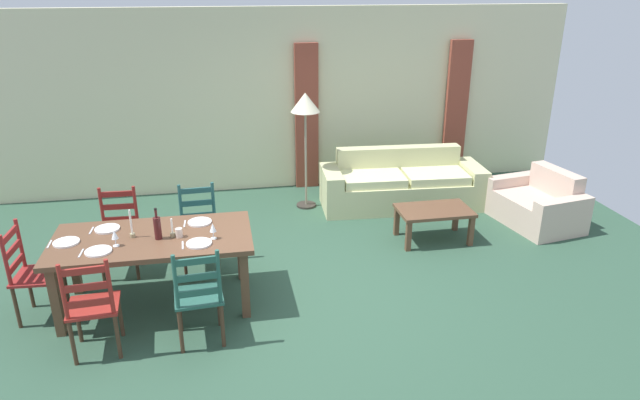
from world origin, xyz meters
name	(u,v)px	position (x,y,z in m)	size (l,w,h in m)	color
ground_plane	(291,293)	(0.00, 0.00, -0.01)	(9.60, 9.60, 0.02)	#2D4D3A
wall_far	(259,101)	(0.00, 3.30, 1.35)	(9.60, 0.16, 2.70)	beige
curtain_panel_left	(307,118)	(0.69, 3.16, 1.10)	(0.35, 0.08, 2.20)	brown
curtain_panel_right	(456,111)	(3.09, 3.16, 1.10)	(0.35, 0.08, 2.20)	brown
dining_table	(153,245)	(-1.33, 0.02, 0.66)	(1.90, 0.96, 0.75)	brown
dining_chair_near_left	(92,306)	(-1.79, -0.71, 0.48)	(0.45, 0.43, 0.96)	maroon
dining_chair_near_right	(199,296)	(-0.90, -0.71, 0.48)	(0.45, 0.43, 0.96)	#265649
dining_chair_far_left	(120,232)	(-1.77, 0.81, 0.48)	(0.43, 0.41, 0.96)	maroon
dining_chair_far_right	(199,228)	(-0.92, 0.76, 0.48)	(0.44, 0.42, 0.96)	#235250
dining_chair_head_west	(31,273)	(-2.47, 0.01, 0.48)	(0.42, 0.44, 0.96)	maroon
dinner_plate_near_left	(98,251)	(-1.78, -0.23, 0.76)	(0.24, 0.24, 0.02)	white
fork_near_left	(81,253)	(-1.93, -0.23, 0.75)	(0.02, 0.17, 0.01)	silver
dinner_plate_near_right	(199,243)	(-0.88, -0.23, 0.76)	(0.24, 0.24, 0.02)	white
fork_near_right	(183,245)	(-1.03, -0.23, 0.75)	(0.02, 0.17, 0.01)	silver
dinner_plate_far_left	(107,229)	(-1.78, 0.27, 0.76)	(0.24, 0.24, 0.02)	white
fork_far_left	(91,230)	(-1.93, 0.27, 0.75)	(0.02, 0.17, 0.01)	silver
dinner_plate_far_right	(200,222)	(-0.88, 0.27, 0.76)	(0.24, 0.24, 0.02)	white
fork_far_right	(185,224)	(-1.03, 0.27, 0.75)	(0.02, 0.17, 0.01)	silver
dinner_plate_head_west	(66,242)	(-2.11, 0.02, 0.76)	(0.24, 0.24, 0.02)	white
fork_head_west	(49,244)	(-2.26, 0.02, 0.75)	(0.02, 0.17, 0.01)	silver
wine_bottle	(158,227)	(-1.27, -0.04, 0.87)	(0.07, 0.07, 0.32)	#471919
wine_glass_near_left	(115,235)	(-1.64, -0.13, 0.86)	(0.06, 0.06, 0.16)	white
wine_glass_near_right	(213,228)	(-0.75, -0.13, 0.86)	(0.06, 0.06, 0.16)	white
coffee_cup_primary	(179,233)	(-1.07, -0.03, 0.80)	(0.07, 0.07, 0.09)	beige
candle_tall	(132,229)	(-1.51, 0.04, 0.83)	(0.05, 0.05, 0.29)	#998C66
candle_short	(173,232)	(-1.13, -0.02, 0.80)	(0.05, 0.05, 0.19)	#998C66
couch	(401,185)	(1.90, 2.15, 0.29)	(2.32, 0.93, 0.80)	beige
coffee_table	(434,214)	(1.92, 0.94, 0.36)	(0.90, 0.56, 0.42)	brown
armchair_upholstered	(539,205)	(3.51, 1.20, 0.25)	(0.99, 1.28, 0.72)	beige
standing_lamp	(305,110)	(0.54, 2.34, 1.41)	(0.40, 0.40, 1.64)	#332D28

